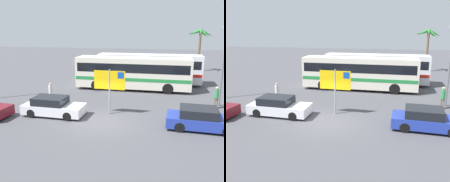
{
  "view_description": "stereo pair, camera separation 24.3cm",
  "coord_description": "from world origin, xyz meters",
  "views": [
    {
      "loc": [
        3.98,
        -14.74,
        5.93
      ],
      "look_at": [
        0.06,
        3.26,
        1.3
      ],
      "focal_mm": 40.19,
      "sensor_mm": 36.0,
      "label": 1
    },
    {
      "loc": [
        4.21,
        -14.69,
        5.93
      ],
      "look_at": [
        0.06,
        3.26,
        1.3
      ],
      "focal_mm": 40.19,
      "sensor_mm": 36.0,
      "label": 2
    }
  ],
  "objects": [
    {
      "name": "pedestrian_near_sign",
      "position": [
        -5.03,
        3.34,
        0.98
      ],
      "size": [
        0.32,
        0.32,
        1.67
      ],
      "rotation": [
        0.0,
        0.0,
        3.91
      ],
      "color": "#1E2347",
      "rests_on": "ground"
    },
    {
      "name": "lamp_post_left_side",
      "position": [
        8.17,
        5.42,
        3.37
      ],
      "size": [
        0.56,
        0.2,
        6.1
      ],
      "color": "slate",
      "rests_on": "ground"
    },
    {
      "name": "car_blue",
      "position": [
        6.2,
        0.23,
        0.64
      ],
      "size": [
        4.28,
        1.98,
        1.32
      ],
      "rotation": [
        0.0,
        0.0,
        -0.04
      ],
      "color": "#23389E",
      "rests_on": "ground"
    },
    {
      "name": "car_white",
      "position": [
        -3.56,
        0.63,
        0.64
      ],
      "size": [
        4.28,
        1.83,
        1.32
      ],
      "rotation": [
        0.0,
        0.0,
        -0.02
      ],
      "color": "silver",
      "rests_on": "ground"
    },
    {
      "name": "ferry_sign",
      "position": [
        0.26,
        1.76,
        2.33
      ],
      "size": [
        2.2,
        0.13,
        3.2
      ],
      "rotation": [
        0.0,
        0.0,
        -0.03
      ],
      "color": "gray",
      "rests_on": "ground"
    },
    {
      "name": "bus_front_coach",
      "position": [
        0.82,
        9.39,
        1.78
      ],
      "size": [
        11.05,
        2.44,
        3.17
      ],
      "color": "silver",
      "rests_on": "ground"
    },
    {
      "name": "bus_rear_coach",
      "position": [
        2.14,
        12.58,
        1.78
      ],
      "size": [
        11.05,
        2.44,
        3.17
      ],
      "color": "white",
      "rests_on": "ground"
    },
    {
      "name": "ground",
      "position": [
        0.0,
        0.0,
        0.0
      ],
      "size": [
        120.0,
        120.0,
        0.0
      ],
      "primitive_type": "plane",
      "color": "#4C4C51"
    },
    {
      "name": "pedestrian_by_bus",
      "position": [
        7.78,
        4.64,
        1.01
      ],
      "size": [
        0.32,
        0.32,
        1.71
      ],
      "rotation": [
        0.0,
        0.0,
        1.45
      ],
      "color": "#706656",
      "rests_on": "ground"
    },
    {
      "name": "palm_tree_seaside",
      "position": [
        8.31,
        21.95,
        4.83
      ],
      "size": [
        3.61,
        3.65,
        5.86
      ],
      "color": "brown",
      "rests_on": "ground"
    }
  ]
}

